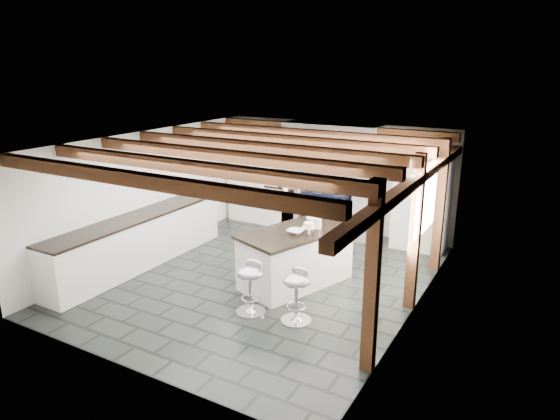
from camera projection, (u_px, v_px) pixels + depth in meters
The scene contains 6 objects.
ground at pixel (263, 278), 8.39m from camera, with size 6.00×6.00×0.00m, color black.
room_shell at pixel (274, 193), 9.56m from camera, with size 6.00×6.03×6.00m.
range_cooker at pixel (329, 211), 10.50m from camera, with size 1.00×0.63×0.99m.
kitchen_island at pixel (296, 257), 8.05m from camera, with size 1.53×2.06×1.22m.
bar_stool_near at pixel (297, 289), 6.84m from camera, with size 0.43×0.43×0.80m.
bar_stool_far at pixel (251, 281), 7.09m from camera, with size 0.43×0.43×0.80m.
Camera 1 is at (4.05, -6.58, 3.48)m, focal length 32.00 mm.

